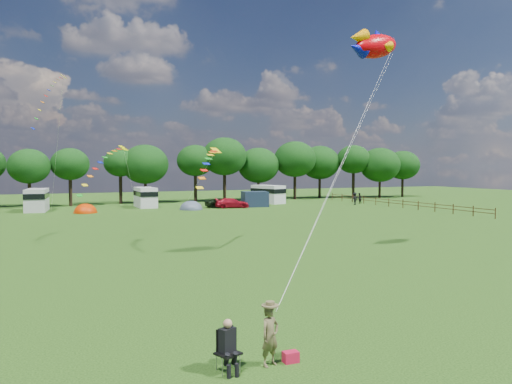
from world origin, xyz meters
name	(u,v)px	position (x,y,z in m)	size (l,w,h in m)	color
ground_plane	(319,281)	(0.00, 0.00, 0.00)	(180.00, 180.00, 0.00)	black
tree_line	(169,162)	(5.30, 54.99, 6.35)	(102.98, 10.98, 10.27)	black
fence	(396,202)	(32.00, 34.50, 0.70)	(0.12, 33.12, 1.20)	#472D19
car_c	(232,203)	(10.90, 42.27, 0.67)	(1.87, 4.46, 1.34)	#A70E1E
car_d	(222,203)	(9.96, 43.83, 0.63)	(2.09, 4.62, 1.26)	black
campervan_b	(37,199)	(-13.37, 47.16, 1.51)	(2.99, 5.95, 2.81)	#B5B6B7
campervan_c	(145,197)	(0.33, 48.08, 1.46)	(2.41, 5.57, 2.72)	silver
campervan_d	(268,194)	(18.99, 48.35, 1.48)	(3.87, 6.05, 2.75)	silver
tent_orange	(85,213)	(-7.93, 42.40, 0.02)	(2.83, 3.10, 2.22)	#C72E00
tent_greyblue	(191,209)	(5.10, 41.91, 0.02)	(3.06, 3.36, 2.28)	#465063
awning_navy	(255,199)	(14.57, 43.05, 1.06)	(3.39, 2.76, 2.12)	#182338
kite_flyer	(270,336)	(-6.49, -8.43, 0.85)	(0.62, 0.41, 1.70)	brown
camp_chair	(227,340)	(-7.74, -8.34, 0.88)	(0.76, 0.79, 1.47)	#99999E
kite_bag	(291,357)	(-5.84, -8.45, 0.16)	(0.44, 0.29, 0.31)	#BA1233
fish_kite	(372,46)	(6.50, 4.91, 13.06)	(4.26, 2.09, 2.23)	#CD0006
streamer_kite_a	(51,92)	(-11.63, 29.50, 12.57)	(3.23, 5.61, 5.76)	gold
streamer_kite_b	(106,161)	(-7.94, 18.73, 6.01)	(4.31, 4.76, 3.82)	#D3DA00
streamer_kite_c	(210,160)	(-1.74, 12.10, 6.05)	(3.27, 4.98, 2.83)	yellow
walker_a	(359,198)	(31.46, 42.39, 0.81)	(0.79, 0.49, 1.62)	black
walker_b	(355,199)	(29.38, 40.51, 0.91)	(1.18, 0.55, 1.83)	black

